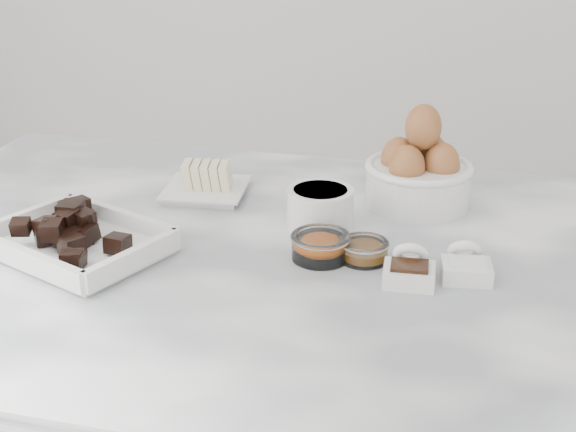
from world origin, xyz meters
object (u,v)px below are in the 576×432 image
object	(u,v)px
chocolate_dish	(77,236)
honey_bowl	(364,250)
sugar_ramekin	(320,206)
egg_bowl	(419,173)
salt_spoon	(466,265)
zest_bowl	(321,245)
butter_plate	(204,183)
vanilla_spoon	(409,269)

from	to	relation	value
chocolate_dish	honey_bowl	distance (m)	0.38
sugar_ramekin	egg_bowl	world-z (taller)	egg_bowl
salt_spoon	zest_bowl	bearing A→B (deg)	178.27
butter_plate	honey_bowl	world-z (taller)	butter_plate
sugar_ramekin	vanilla_spoon	xyz separation A→B (m)	(0.14, -0.14, -0.02)
vanilla_spoon	salt_spoon	xyz separation A→B (m)	(0.07, 0.03, -0.00)
honey_bowl	vanilla_spoon	size ratio (longest dim) A/B	0.82
honey_bowl	egg_bowl	bearing A→B (deg)	77.78
butter_plate	zest_bowl	bearing A→B (deg)	-38.42
zest_bowl	salt_spoon	bearing A→B (deg)	-1.73
chocolate_dish	honey_bowl	world-z (taller)	chocolate_dish
zest_bowl	salt_spoon	world-z (taller)	salt_spoon
chocolate_dish	zest_bowl	size ratio (longest dim) A/B	3.40
sugar_ramekin	honey_bowl	bearing A→B (deg)	-49.89
sugar_ramekin	salt_spoon	bearing A→B (deg)	-27.27
honey_bowl	vanilla_spoon	distance (m)	0.08
chocolate_dish	sugar_ramekin	world-z (taller)	chocolate_dish
butter_plate	zest_bowl	size ratio (longest dim) A/B	1.74
sugar_ramekin	zest_bowl	distance (m)	0.11
butter_plate	vanilla_spoon	world-z (taller)	butter_plate
chocolate_dish	butter_plate	xyz separation A→B (m)	(0.09, 0.24, -0.00)
honey_bowl	butter_plate	bearing A→B (deg)	148.82
chocolate_dish	honey_bowl	xyz separation A→B (m)	(0.37, 0.07, -0.01)
chocolate_dish	egg_bowl	xyz separation A→B (m)	(0.42, 0.29, 0.03)
zest_bowl	chocolate_dish	bearing A→B (deg)	-168.83
egg_bowl	honey_bowl	world-z (taller)	egg_bowl
butter_plate	honey_bowl	distance (m)	0.33
chocolate_dish	sugar_ramekin	distance (m)	0.34
egg_bowl	zest_bowl	world-z (taller)	egg_bowl
zest_bowl	salt_spoon	distance (m)	0.19
sugar_ramekin	vanilla_spoon	distance (m)	0.20
butter_plate	egg_bowl	distance (m)	0.33
sugar_ramekin	egg_bowl	distance (m)	0.18
butter_plate	sugar_ramekin	bearing A→B (deg)	-20.64
chocolate_dish	salt_spoon	size ratio (longest dim) A/B	3.39
chocolate_dish	sugar_ramekin	xyz separation A→B (m)	(0.29, 0.16, 0.01)
egg_bowl	chocolate_dish	bearing A→B (deg)	-145.71
sugar_ramekin	zest_bowl	xyz separation A→B (m)	(0.02, -0.10, -0.01)
chocolate_dish	zest_bowl	bearing A→B (deg)	11.17
chocolate_dish	vanilla_spoon	distance (m)	0.44
chocolate_dish	zest_bowl	xyz separation A→B (m)	(0.32, 0.06, -0.01)
vanilla_spoon	salt_spoon	distance (m)	0.07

